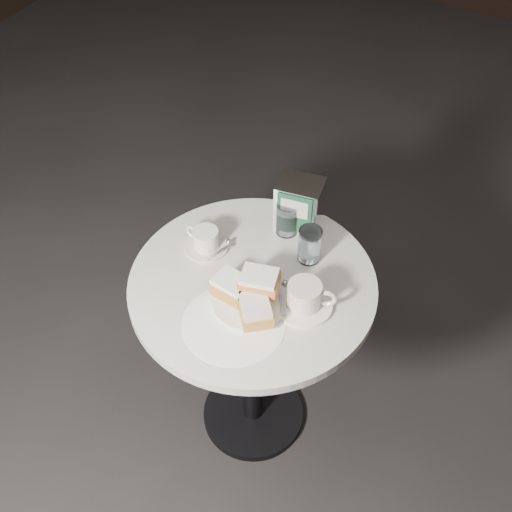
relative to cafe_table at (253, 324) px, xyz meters
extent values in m
plane|color=black|center=(0.00, 0.00, -0.55)|extent=(7.00, 7.00, 0.00)
cylinder|color=black|center=(0.00, 0.00, -0.53)|extent=(0.36, 0.36, 0.03)
cylinder|color=black|center=(0.00, 0.00, -0.18)|extent=(0.07, 0.07, 0.70)
cylinder|color=white|center=(0.00, 0.00, 0.18)|extent=(0.70, 0.70, 0.03)
cylinder|color=white|center=(0.03, -0.15, 0.20)|extent=(0.32, 0.32, 0.00)
cylinder|color=silver|center=(0.03, -0.07, 0.21)|extent=(0.27, 0.27, 0.02)
cube|color=#B97F39|center=(-0.02, -0.07, 0.23)|extent=(0.11, 0.09, 0.04)
cube|color=white|center=(-0.02, -0.07, 0.26)|extent=(0.10, 0.08, 0.02)
cube|color=gold|center=(0.07, -0.11, 0.23)|extent=(0.13, 0.13, 0.04)
cube|color=white|center=(0.07, -0.11, 0.26)|extent=(0.12, 0.12, 0.02)
cube|color=#D68541|center=(0.05, -0.05, 0.26)|extent=(0.12, 0.11, 0.04)
cube|color=white|center=(0.05, -0.05, 0.29)|extent=(0.11, 0.10, 0.02)
cylinder|color=beige|center=(-0.18, 0.05, 0.20)|extent=(0.14, 0.14, 0.01)
cylinder|color=white|center=(-0.18, 0.05, 0.24)|extent=(0.08, 0.08, 0.06)
cylinder|color=#89624A|center=(-0.18, 0.05, 0.26)|extent=(0.07, 0.07, 0.00)
torus|color=silver|center=(-0.23, 0.05, 0.24)|extent=(0.05, 0.01, 0.05)
cube|color=silver|center=(-0.13, 0.04, 0.21)|extent=(0.04, 0.09, 0.00)
sphere|color=silver|center=(-0.13, 0.09, 0.21)|extent=(0.02, 0.02, 0.02)
cylinder|color=white|center=(0.16, -0.01, 0.20)|extent=(0.20, 0.20, 0.01)
cylinder|color=silver|center=(0.16, -0.01, 0.24)|extent=(0.12, 0.12, 0.07)
cylinder|color=#8C6B4C|center=(0.16, -0.01, 0.27)|extent=(0.11, 0.11, 0.00)
torus|color=beige|center=(0.22, 0.01, 0.24)|extent=(0.06, 0.03, 0.06)
cube|color=#BABBBF|center=(0.11, -0.03, 0.21)|extent=(0.07, 0.10, 0.00)
sphere|color=#B5B6BA|center=(0.09, 0.02, 0.22)|extent=(0.02, 0.02, 0.02)
cylinder|color=silver|center=(-0.01, 0.22, 0.25)|extent=(0.08, 0.08, 0.11)
cylinder|color=silver|center=(-0.01, 0.22, 0.25)|extent=(0.07, 0.07, 0.09)
cylinder|color=silver|center=(0.10, 0.16, 0.25)|extent=(0.07, 0.07, 0.11)
cylinder|color=white|center=(0.10, 0.16, 0.25)|extent=(0.06, 0.06, 0.09)
cube|color=white|center=(0.00, 0.28, 0.27)|extent=(0.15, 0.12, 0.15)
cube|color=#175234|center=(0.01, 0.22, 0.28)|extent=(0.10, 0.02, 0.13)
cube|color=silver|center=(0.01, 0.22, 0.30)|extent=(0.08, 0.02, 0.06)
camera|label=1|loc=(0.58, -1.02, 1.56)|focal=45.00mm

